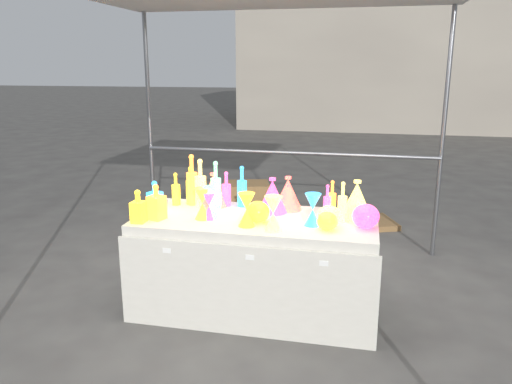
% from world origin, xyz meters
% --- Properties ---
extents(ground, '(80.00, 80.00, 0.00)m').
position_xyz_m(ground, '(0.00, 0.00, 0.00)').
color(ground, '#63605B').
rests_on(ground, ground).
extents(display_table, '(1.84, 0.83, 0.75)m').
position_xyz_m(display_table, '(0.00, -0.01, 0.37)').
color(display_table, silver).
rests_on(display_table, ground).
extents(background_building, '(14.00, 6.00, 6.00)m').
position_xyz_m(background_building, '(4.00, 14.00, 3.00)').
color(background_building, '#ABA08E').
rests_on(background_building, ground).
extents(cardboard_box_closed, '(0.67, 0.56, 0.42)m').
position_xyz_m(cardboard_box_closed, '(-0.67, 2.48, 0.21)').
color(cardboard_box_closed, olive).
rests_on(cardboard_box_closed, ground).
extents(cardboard_box_flat, '(0.91, 0.78, 0.07)m').
position_xyz_m(cardboard_box_flat, '(0.79, 2.33, 0.03)').
color(cardboard_box_flat, olive).
rests_on(cardboard_box_flat, ground).
extents(bottle_0, '(0.09, 0.09, 0.27)m').
position_xyz_m(bottle_0, '(-0.72, 0.21, 0.88)').
color(bottle_0, red).
rests_on(bottle_0, display_table).
extents(bottle_2, '(0.12, 0.12, 0.42)m').
position_xyz_m(bottle_2, '(-0.59, 0.25, 0.96)').
color(bottle_2, yellow).
rests_on(bottle_2, display_table).
extents(bottle_3, '(0.08, 0.08, 0.29)m').
position_xyz_m(bottle_3, '(-0.31, 0.28, 0.89)').
color(bottle_3, blue).
rests_on(bottle_3, display_table).
extents(bottle_4, '(0.11, 0.11, 0.39)m').
position_xyz_m(bottle_4, '(-0.51, 0.22, 0.94)').
color(bottle_4, teal).
rests_on(bottle_4, display_table).
extents(bottle_5, '(0.09, 0.09, 0.39)m').
position_xyz_m(bottle_5, '(-0.37, 0.18, 0.94)').
color(bottle_5, '#CC288C').
rests_on(bottle_5, display_table).
extents(bottle_6, '(0.10, 0.10, 0.32)m').
position_xyz_m(bottle_6, '(-0.60, 0.26, 0.91)').
color(bottle_6, red).
rests_on(bottle_6, display_table).
extents(bottle_7, '(0.09, 0.09, 0.33)m').
position_xyz_m(bottle_7, '(-0.18, 0.29, 0.92)').
color(bottle_7, '#198C28').
rests_on(bottle_7, display_table).
extents(decanter_0, '(0.10, 0.10, 0.25)m').
position_xyz_m(decanter_0, '(-0.81, -0.29, 0.87)').
color(decanter_0, red).
rests_on(decanter_0, display_table).
extents(decanter_1, '(0.14, 0.14, 0.27)m').
position_xyz_m(decanter_1, '(-0.71, -0.19, 0.88)').
color(decanter_1, yellow).
rests_on(decanter_1, display_table).
extents(decanter_2, '(0.12, 0.12, 0.24)m').
position_xyz_m(decanter_2, '(-0.81, 0.00, 0.87)').
color(decanter_2, '#198C28').
rests_on(decanter_2, display_table).
extents(hourglass_0, '(0.12, 0.12, 0.24)m').
position_xyz_m(hourglass_0, '(-0.38, -0.11, 0.87)').
color(hourglass_0, yellow).
rests_on(hourglass_0, display_table).
extents(hourglass_1, '(0.12, 0.12, 0.20)m').
position_xyz_m(hourglass_1, '(-0.34, -0.10, 0.85)').
color(hourglass_1, blue).
rests_on(hourglass_1, display_table).
extents(hourglass_2, '(0.13, 0.13, 0.25)m').
position_xyz_m(hourglass_2, '(0.18, -0.26, 0.87)').
color(hourglass_2, teal).
rests_on(hourglass_2, display_table).
extents(hourglass_3, '(0.16, 0.16, 0.24)m').
position_xyz_m(hourglass_3, '(-0.33, -0.08, 0.87)').
color(hourglass_3, '#CC288C').
rests_on(hourglass_3, display_table).
extents(hourglass_4, '(0.15, 0.15, 0.24)m').
position_xyz_m(hourglass_4, '(-0.02, -0.21, 0.87)').
color(hourglass_4, red).
rests_on(hourglass_4, display_table).
extents(hourglass_5, '(0.14, 0.14, 0.24)m').
position_xyz_m(hourglass_5, '(0.43, -0.10, 0.87)').
color(hourglass_5, '#198C28').
rests_on(hourglass_5, display_table).
extents(globe_0, '(0.19, 0.19, 0.14)m').
position_xyz_m(globe_0, '(0.04, -0.11, 0.82)').
color(globe_0, red).
rests_on(globe_0, display_table).
extents(globe_1, '(0.21, 0.21, 0.14)m').
position_xyz_m(globe_1, '(0.55, -0.10, 0.82)').
color(globe_1, teal).
rests_on(globe_1, display_table).
extents(globe_2, '(0.19, 0.19, 0.12)m').
position_xyz_m(globe_2, '(0.55, -0.18, 0.81)').
color(globe_2, yellow).
rests_on(globe_2, display_table).
extents(globe_3, '(0.24, 0.24, 0.15)m').
position_xyz_m(globe_3, '(0.81, -0.08, 0.83)').
color(globe_3, blue).
rests_on(globe_3, display_table).
extents(lampshade_0, '(0.26, 0.26, 0.28)m').
position_xyz_m(lampshade_0, '(-0.41, 0.25, 0.89)').
color(lampshade_0, yellow).
rests_on(lampshade_0, display_table).
extents(lampshade_1, '(0.27, 0.27, 0.27)m').
position_xyz_m(lampshade_1, '(0.20, 0.28, 0.88)').
color(lampshade_1, yellow).
rests_on(lampshade_1, display_table).
extents(lampshade_2, '(0.27, 0.27, 0.27)m').
position_xyz_m(lampshade_2, '(0.09, 0.17, 0.89)').
color(lampshade_2, blue).
rests_on(lampshade_2, display_table).
extents(lampshade_3, '(0.26, 0.26, 0.29)m').
position_xyz_m(lampshade_3, '(0.74, 0.15, 0.90)').
color(lampshade_3, teal).
rests_on(lampshade_3, display_table).
extents(bottle_9, '(0.07, 0.07, 0.28)m').
position_xyz_m(bottle_9, '(0.55, 0.18, 0.89)').
color(bottle_9, yellow).
rests_on(bottle_9, display_table).
extents(bottle_10, '(0.06, 0.06, 0.26)m').
position_xyz_m(bottle_10, '(0.52, 0.12, 0.88)').
color(bottle_10, blue).
rests_on(bottle_10, display_table).
extents(bottle_11, '(0.09, 0.09, 0.30)m').
position_xyz_m(bottle_11, '(0.64, 0.05, 0.90)').
color(bottle_11, teal).
rests_on(bottle_11, display_table).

